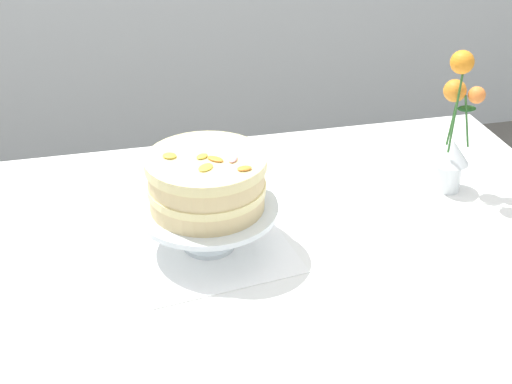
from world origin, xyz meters
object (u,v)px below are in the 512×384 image
at_px(cake_stand, 208,214).
at_px(layer_cake, 207,182).
at_px(flower_vase, 454,136).
at_px(dining_table, 288,275).

distance_m(cake_stand, layer_cake, 0.07).
bearing_deg(layer_cake, flower_vase, 10.58).
relative_size(cake_stand, flower_vase, 0.82).
relative_size(dining_table, layer_cake, 5.77).
bearing_deg(dining_table, flower_vase, 16.74).
bearing_deg(layer_cake, dining_table, -5.82).
bearing_deg(flower_vase, layer_cake, -169.42).
xyz_separation_m(dining_table, layer_cake, (-0.17, 0.02, 0.25)).
relative_size(cake_stand, layer_cake, 1.20).
relative_size(dining_table, flower_vase, 3.96).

